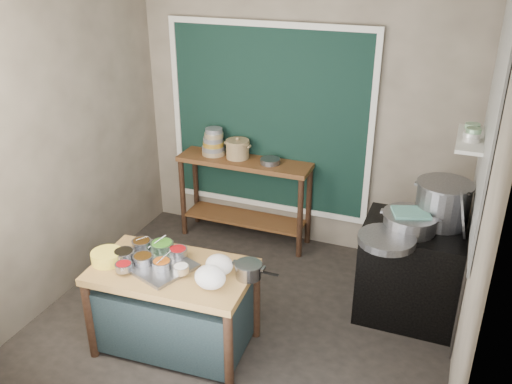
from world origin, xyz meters
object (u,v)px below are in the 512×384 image
at_px(yellow_basin, 107,257).
at_px(utensil_cup, 215,152).
at_px(prep_table, 175,308).
at_px(steamer, 410,222).
at_px(saucepan, 248,270).
at_px(ceramic_crock, 238,150).
at_px(stock_pot, 443,203).
at_px(stove_block, 414,273).
at_px(condiment_tray, 155,263).
at_px(back_counter, 245,200).

bearing_deg(yellow_basin, utensil_cup, 89.58).
xyz_separation_m(prep_table, steamer, (1.65, 1.07, 0.58)).
bearing_deg(prep_table, yellow_basin, -172.20).
bearing_deg(saucepan, ceramic_crock, 115.47).
bearing_deg(stock_pot, stove_block, -134.23).
bearing_deg(condiment_tray, steamer, 30.46).
distance_m(prep_table, saucepan, 0.75).
xyz_separation_m(stove_block, saucepan, (-1.14, -1.03, 0.38)).
height_order(saucepan, ceramic_crock, ceramic_crock).
xyz_separation_m(prep_table, yellow_basin, (-0.52, -0.10, 0.42)).
bearing_deg(steamer, prep_table, -147.15).
distance_m(condiment_tray, ceramic_crock, 1.92).
bearing_deg(stock_pot, yellow_basin, -149.92).
height_order(prep_table, stock_pot, stock_pot).
bearing_deg(utensil_cup, prep_table, -74.80).
distance_m(saucepan, steamer, 1.43).
relative_size(back_counter, stock_pot, 3.04).
distance_m(back_counter, utensil_cup, 0.62).
distance_m(utensil_cup, ceramic_crock, 0.26).
distance_m(back_counter, stock_pot, 2.21).
distance_m(back_counter, saucepan, 1.94).
xyz_separation_m(utensil_cup, ceramic_crock, (0.25, 0.04, 0.05)).
distance_m(stove_block, utensil_cup, 2.42).
bearing_deg(saucepan, stock_pot, 42.45).
height_order(prep_table, ceramic_crock, ceramic_crock).
bearing_deg(yellow_basin, stock_pot, 30.08).
relative_size(yellow_basin, ceramic_crock, 0.93).
xyz_separation_m(stove_block, yellow_basin, (-2.26, -1.24, 0.37)).
height_order(yellow_basin, ceramic_crock, ceramic_crock).
bearing_deg(yellow_basin, steamer, 28.29).
xyz_separation_m(condiment_tray, yellow_basin, (-0.37, -0.11, 0.03)).
bearing_deg(stove_block, steamer, -139.13).
relative_size(stove_block, condiment_tray, 1.51).
bearing_deg(condiment_tray, ceramic_crock, 92.97).
xyz_separation_m(condiment_tray, saucepan, (0.75, 0.11, 0.05)).
bearing_deg(ceramic_crock, steamer, -23.59).
height_order(prep_table, stove_block, stove_block).
relative_size(prep_table, yellow_basin, 5.06).
xyz_separation_m(back_counter, utensil_cup, (-0.34, -0.01, 0.52)).
xyz_separation_m(prep_table, back_counter, (-0.16, 1.87, 0.10)).
bearing_deg(saucepan, condiment_tray, -171.67).
bearing_deg(saucepan, stove_block, 42.00).
bearing_deg(ceramic_crock, stove_block, -20.85).
relative_size(stove_block, yellow_basin, 3.64).
xyz_separation_m(prep_table, ceramic_crock, (-0.25, 1.90, 0.66)).
relative_size(condiment_tray, stock_pot, 1.25).
relative_size(condiment_tray, steamer, 1.29).
relative_size(yellow_basin, steamer, 0.53).
xyz_separation_m(back_counter, steamer, (1.81, -0.80, 0.48)).
height_order(condiment_tray, utensil_cup, utensil_cup).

